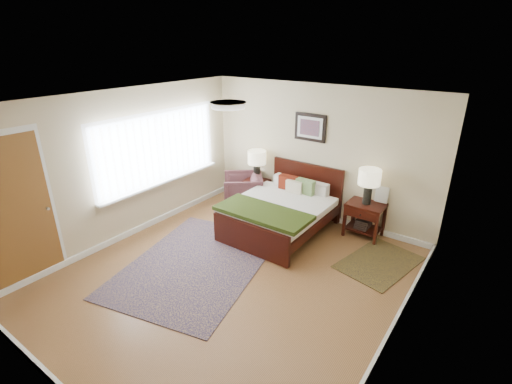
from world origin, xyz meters
TOP-DOWN VIEW (x-y plane):
  - floor at (0.00, 0.00)m, footprint 5.00×5.00m
  - back_wall at (0.00, 2.50)m, footprint 4.50×0.04m
  - front_wall at (0.00, -2.50)m, footprint 4.50×0.04m
  - left_wall at (-2.25, 0.00)m, footprint 0.04×5.00m
  - right_wall at (2.25, 0.00)m, footprint 0.04×5.00m
  - ceiling at (0.00, 0.00)m, footprint 4.50×5.00m
  - window at (-2.20, 0.70)m, footprint 0.11×2.72m
  - door at (-2.23, -1.75)m, footprint 0.06×1.00m
  - ceil_fixture at (0.00, 0.00)m, footprint 0.44×0.44m
  - bed at (-0.16, 1.57)m, footprint 1.58×1.90m
  - wall_art at (-0.16, 2.47)m, footprint 0.62×0.05m
  - nightstand_left at (-1.20, 2.25)m, footprint 0.45×0.41m
  - nightstand_right at (1.09, 2.26)m, footprint 0.61×0.46m
  - lamp_left at (-1.20, 2.27)m, footprint 0.36×0.36m
  - lamp_right at (1.09, 2.27)m, footprint 0.36×0.36m
  - armchair at (-1.35, 2.00)m, footprint 1.07×1.07m
  - rug_persian at (-0.65, -0.09)m, footprint 2.43×3.01m
  - rug_navy at (1.62, 1.58)m, footprint 1.12×1.46m

SIDE VIEW (x-z plane):
  - floor at x=0.00m, z-range 0.00..0.00m
  - rug_persian at x=-0.65m, z-range 0.00..0.01m
  - rug_navy at x=1.62m, z-range 0.00..0.01m
  - armchair at x=-1.35m, z-range 0.00..0.70m
  - nightstand_right at x=1.09m, z-range 0.07..0.67m
  - nightstand_left at x=-1.20m, z-range 0.15..0.68m
  - bed at x=-0.16m, z-range -0.04..0.98m
  - lamp_left at x=-1.20m, z-range 0.67..1.28m
  - lamp_right at x=1.09m, z-range 0.74..1.35m
  - door at x=-2.23m, z-range -0.02..2.16m
  - back_wall at x=0.00m, z-range 0.00..2.50m
  - front_wall at x=0.00m, z-range 0.00..2.50m
  - left_wall at x=-2.25m, z-range 0.00..2.50m
  - right_wall at x=2.25m, z-range 0.00..2.50m
  - window at x=-2.20m, z-range 0.72..2.04m
  - wall_art at x=-0.16m, z-range 1.47..1.97m
  - ceil_fixture at x=0.00m, z-range 2.43..2.50m
  - ceiling at x=0.00m, z-range 2.49..2.51m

